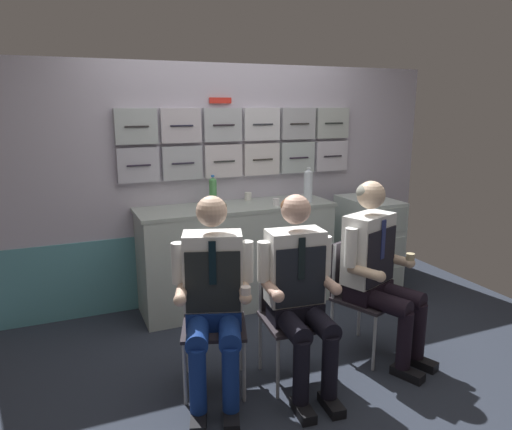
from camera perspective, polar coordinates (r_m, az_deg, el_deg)
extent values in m
cube|color=#272D38|center=(3.61, 4.75, -17.11)|extent=(4.80, 4.80, 0.04)
cube|color=#B8B1C3|center=(4.44, -3.29, 3.75)|extent=(4.20, 0.06, 2.15)
cube|color=teal|center=(4.59, -3.02, -5.48)|extent=(4.12, 0.01, 0.67)
cube|color=#B4B3C1|center=(4.15, -13.91, 5.83)|extent=(0.35, 0.06, 0.29)
cylinder|color=#241D2F|center=(4.11, -13.83, 5.77)|extent=(0.20, 0.01, 0.01)
cube|color=#B0B4BC|center=(4.23, -8.84, 6.18)|extent=(0.35, 0.06, 0.29)
cylinder|color=#211E2F|center=(4.19, -8.70, 6.13)|extent=(0.20, 0.01, 0.01)
cube|color=silver|center=(4.33, -3.97, 6.47)|extent=(0.35, 0.06, 0.29)
cylinder|color=#232624|center=(4.30, -3.80, 6.42)|extent=(0.20, 0.01, 0.01)
cube|color=silver|center=(4.47, 0.64, 6.70)|extent=(0.35, 0.06, 0.29)
cylinder|color=#282621|center=(4.44, 0.84, 6.65)|extent=(0.20, 0.01, 0.01)
cube|color=#B1BCBD|center=(4.64, 4.95, 6.88)|extent=(0.35, 0.06, 0.29)
cylinder|color=#251C2C|center=(4.60, 5.17, 6.83)|extent=(0.20, 0.01, 0.01)
cube|color=silver|center=(4.82, 8.95, 7.01)|extent=(0.35, 0.06, 0.29)
cylinder|color=#242128|center=(4.79, 9.19, 6.96)|extent=(0.20, 0.01, 0.01)
cube|color=#B0B9BB|center=(4.13, -14.16, 10.25)|extent=(0.35, 0.06, 0.29)
cylinder|color=#272425|center=(4.09, -14.07, 10.23)|extent=(0.20, 0.01, 0.01)
cube|color=silver|center=(4.20, -8.99, 10.52)|extent=(0.35, 0.06, 0.29)
cylinder|color=#1C1C2F|center=(4.16, -8.86, 10.50)|extent=(0.20, 0.01, 0.01)
cube|color=#B4B8BE|center=(4.31, -4.03, 10.71)|extent=(0.35, 0.06, 0.29)
cylinder|color=black|center=(4.27, -3.86, 10.69)|extent=(0.20, 0.01, 0.01)
cube|color=silver|center=(4.45, 0.65, 10.81)|extent=(0.35, 0.06, 0.29)
cylinder|color=#262930|center=(4.41, 0.85, 10.79)|extent=(0.20, 0.01, 0.01)
cube|color=#ACADB3|center=(4.61, 5.03, 10.84)|extent=(0.35, 0.06, 0.29)
cylinder|color=#282524|center=(4.58, 5.26, 10.82)|extent=(0.20, 0.01, 0.01)
cube|color=#AFB6B1|center=(4.80, 9.09, 10.81)|extent=(0.35, 0.06, 0.29)
cylinder|color=#232A26|center=(4.77, 9.33, 10.79)|extent=(0.20, 0.01, 0.01)
cube|color=red|center=(4.31, -4.30, 13.51)|extent=(0.20, 0.02, 0.05)
cube|color=#A9B4AC|center=(4.32, -2.33, -5.07)|extent=(1.71, 0.52, 0.90)
cube|color=#9AA59D|center=(4.19, -2.38, 0.97)|extent=(1.75, 0.53, 0.03)
sphere|color=black|center=(4.60, 13.34, -9.76)|extent=(0.07, 0.07, 0.07)
sphere|color=black|center=(4.78, 16.38, -9.05)|extent=(0.07, 0.07, 0.07)
sphere|color=black|center=(5.02, 9.61, -7.62)|extent=(0.07, 0.07, 0.07)
sphere|color=black|center=(5.19, 12.53, -7.07)|extent=(0.07, 0.07, 0.07)
cube|color=#B7C5C1|center=(4.75, 13.19, -3.14)|extent=(0.40, 0.64, 0.85)
cube|color=#A2B1AC|center=(4.59, 15.39, -7.56)|extent=(0.35, 0.01, 0.23)
cube|color=#A2B1AC|center=(4.50, 15.61, -4.17)|extent=(0.35, 0.01, 0.23)
cube|color=#A2B1AC|center=(4.43, 15.83, -0.66)|extent=(0.35, 0.01, 0.23)
cylinder|color=#28282D|center=(4.42, 15.74, 0.94)|extent=(0.32, 0.02, 0.02)
cylinder|color=#A8AAAF|center=(3.07, -8.52, -18.32)|extent=(0.02, 0.02, 0.41)
cylinder|color=#A8AAAF|center=(3.06, -1.43, -18.22)|extent=(0.02, 0.02, 0.41)
cylinder|color=#A8AAAF|center=(3.38, -8.11, -15.14)|extent=(0.02, 0.02, 0.41)
cylinder|color=#A8AAAF|center=(3.37, -1.78, -15.05)|extent=(0.02, 0.02, 0.41)
cube|color=#2A242A|center=(3.11, -5.04, -13.21)|extent=(0.51, 0.51, 0.02)
cube|color=#2A242A|center=(3.20, -5.09, -8.32)|extent=(0.36, 0.14, 0.40)
cylinder|color=#A8AAAF|center=(3.20, -8.35, -8.42)|extent=(0.02, 0.02, 0.40)
cylinder|color=#A8AAAF|center=(3.20, -1.83, -8.32)|extent=(0.02, 0.02, 0.40)
cube|color=black|center=(2.99, -6.89, -23.18)|extent=(0.16, 0.24, 0.06)
cube|color=black|center=(2.98, -2.97, -23.13)|extent=(0.16, 0.24, 0.06)
cylinder|color=navy|center=(2.89, -6.98, -19.05)|extent=(0.10, 0.10, 0.40)
cylinder|color=navy|center=(2.89, -3.05, -19.00)|extent=(0.10, 0.10, 0.40)
cylinder|color=navy|center=(2.93, -6.97, -13.65)|extent=(0.24, 0.40, 0.13)
cylinder|color=navy|center=(2.93, -3.20, -13.59)|extent=(0.24, 0.40, 0.13)
cube|color=navy|center=(3.08, -5.06, -12.03)|extent=(0.39, 0.30, 0.12)
cube|color=white|center=(2.99, -5.18, -6.63)|extent=(0.41, 0.31, 0.48)
cube|color=black|center=(2.90, -5.18, -8.04)|extent=(0.32, 0.12, 0.39)
cube|color=black|center=(2.85, -5.23, -5.75)|extent=(0.04, 0.02, 0.27)
cylinder|color=white|center=(2.98, -9.27, -5.72)|extent=(0.08, 0.08, 0.26)
cylinder|color=beige|center=(2.93, -8.94, -9.19)|extent=(0.14, 0.25, 0.07)
sphere|color=beige|center=(2.83, -9.10, -10.02)|extent=(0.08, 0.08, 0.08)
cylinder|color=white|center=(2.97, -1.12, -5.59)|extent=(0.08, 0.08, 0.26)
cylinder|color=beige|center=(2.92, -1.37, -9.07)|extent=(0.14, 0.25, 0.07)
sphere|color=beige|center=(2.82, -1.24, -9.90)|extent=(0.08, 0.08, 0.08)
cylinder|color=silver|center=(2.81, -1.25, -9.15)|extent=(0.06, 0.06, 0.06)
sphere|color=beige|center=(2.88, -5.33, 0.44)|extent=(0.19, 0.19, 0.19)
ellipsoid|color=#4F3F25|center=(2.89, -5.33, 0.83)|extent=(0.23, 0.22, 0.13)
cylinder|color=#A8AAAF|center=(3.09, 2.64, -17.92)|extent=(0.02, 0.02, 0.41)
cylinder|color=#A8AAAF|center=(3.21, 8.96, -16.75)|extent=(0.02, 0.02, 0.41)
cylinder|color=#A8AAAF|center=(3.38, 0.50, -14.94)|extent=(0.02, 0.02, 0.41)
cylinder|color=#A8AAAF|center=(3.50, 6.30, -14.04)|extent=(0.02, 0.02, 0.41)
cube|color=#2A242A|center=(3.19, 4.67, -12.51)|extent=(0.44, 0.44, 0.02)
cube|color=#2A242A|center=(3.27, 3.49, -7.81)|extent=(0.37, 0.07, 0.40)
cylinder|color=#A8AAAF|center=(3.21, 0.52, -8.23)|extent=(0.02, 0.02, 0.40)
cylinder|color=#A8AAAF|center=(3.33, 6.48, -7.51)|extent=(0.02, 0.02, 0.40)
cube|color=black|center=(3.05, 5.63, -22.23)|extent=(0.11, 0.23, 0.06)
cube|color=black|center=(3.12, 9.01, -21.49)|extent=(0.11, 0.23, 0.06)
cylinder|color=black|center=(2.96, 5.42, -18.19)|extent=(0.10, 0.10, 0.40)
cylinder|color=black|center=(3.03, 8.82, -17.53)|extent=(0.10, 0.10, 0.40)
cylinder|color=black|center=(2.99, 4.24, -13.03)|extent=(0.17, 0.39, 0.13)
cylinder|color=black|center=(3.06, 7.55, -12.50)|extent=(0.17, 0.39, 0.13)
cube|color=black|center=(3.16, 4.70, -11.35)|extent=(0.36, 0.23, 0.12)
cube|color=white|center=(3.07, 4.66, -6.13)|extent=(0.38, 0.23, 0.48)
cube|color=black|center=(2.99, 5.39, -7.43)|extent=(0.33, 0.05, 0.38)
cube|color=black|center=(2.94, 5.50, -5.22)|extent=(0.04, 0.01, 0.27)
cylinder|color=white|center=(2.98, 0.94, -5.59)|extent=(0.08, 0.08, 0.26)
cylinder|color=#D8AB94|center=(2.95, 1.96, -8.93)|extent=(0.09, 0.24, 0.07)
sphere|color=#D8AB94|center=(2.85, 2.68, -9.70)|extent=(0.08, 0.08, 0.08)
cylinder|color=white|center=(3.13, 8.23, -4.81)|extent=(0.08, 0.08, 0.26)
cylinder|color=#D8AB94|center=(3.08, 8.66, -8.06)|extent=(0.09, 0.24, 0.07)
sphere|color=#D8AB94|center=(2.99, 9.56, -8.75)|extent=(0.08, 0.08, 0.08)
sphere|color=#D8AB94|center=(2.97, 4.79, 0.68)|extent=(0.19, 0.19, 0.19)
ellipsoid|color=brown|center=(2.98, 4.70, 1.05)|extent=(0.20, 0.19, 0.13)
cylinder|color=#A8AAAF|center=(3.46, 13.96, -14.66)|extent=(0.02, 0.02, 0.41)
cylinder|color=#A8AAAF|center=(3.75, 16.94, -12.64)|extent=(0.02, 0.02, 0.41)
cylinder|color=#A8AAAF|center=(3.64, 9.03, -13.00)|extent=(0.02, 0.02, 0.41)
cylinder|color=#A8AAAF|center=(3.91, 12.25, -11.24)|extent=(0.02, 0.02, 0.41)
cube|color=#2A242A|center=(3.60, 13.22, -9.78)|extent=(0.52, 0.52, 0.02)
cube|color=#2A242A|center=(3.62, 10.85, -5.95)|extent=(0.35, 0.16, 0.40)
cylinder|color=#A8AAAF|center=(3.48, 9.28, -6.69)|extent=(0.02, 0.02, 0.40)
cylinder|color=#A8AAAF|center=(3.76, 12.56, -5.32)|extent=(0.02, 0.02, 0.40)
cube|color=black|center=(3.52, 17.65, -17.62)|extent=(0.16, 0.24, 0.06)
cube|color=black|center=(3.67, 19.14, -16.37)|extent=(0.16, 0.24, 0.06)
cylinder|color=black|center=(3.43, 17.32, -14.13)|extent=(0.10, 0.10, 0.40)
cylinder|color=black|center=(3.59, 18.84, -13.00)|extent=(0.10, 0.10, 0.40)
cylinder|color=black|center=(3.41, 14.92, -10.05)|extent=(0.26, 0.41, 0.13)
cylinder|color=black|center=(3.57, 16.54, -9.10)|extent=(0.26, 0.41, 0.13)
cube|color=black|center=(3.57, 13.28, -8.73)|extent=(0.40, 0.31, 0.12)
cube|color=white|center=(3.48, 13.27, -3.92)|extent=(0.42, 0.33, 0.50)
cube|color=black|center=(3.44, 14.75, -4.91)|extent=(0.32, 0.14, 0.40)
cube|color=navy|center=(3.40, 14.99, -2.86)|extent=(0.04, 0.02, 0.28)
cylinder|color=white|center=(3.29, 11.28, -3.83)|extent=(0.08, 0.08, 0.27)
cylinder|color=beige|center=(3.30, 12.97, -6.71)|extent=(0.15, 0.26, 0.07)
sphere|color=beige|center=(3.24, 14.64, -7.14)|extent=(0.08, 0.08, 0.08)
cylinder|color=white|center=(3.64, 15.15, -2.38)|extent=(0.08, 0.08, 0.27)
cylinder|color=beige|center=(3.62, 16.36, -5.12)|extent=(0.15, 0.26, 0.07)
sphere|color=beige|center=(3.57, 17.93, -5.48)|extent=(0.08, 0.08, 0.08)
cylinder|color=tan|center=(3.56, 17.97, -4.87)|extent=(0.06, 0.06, 0.06)
sphere|color=beige|center=(3.39, 13.61, 2.35)|extent=(0.20, 0.20, 0.20)
ellipsoid|color=gray|center=(3.40, 13.41, 2.67)|extent=(0.24, 0.24, 0.14)
cylinder|color=#4B974F|center=(4.18, -5.17, 2.67)|extent=(0.07, 0.07, 0.23)
cone|color=#4B974F|center=(4.16, -5.20, 4.37)|extent=(0.07, 0.07, 0.02)
cylinder|color=blue|center=(4.15, -5.21, 4.67)|extent=(0.03, 0.03, 0.02)
cylinder|color=silver|center=(4.34, 6.26, 3.36)|extent=(0.08, 0.08, 0.27)
cone|color=silver|center=(4.32, 6.30, 5.31)|extent=(0.08, 0.08, 0.02)
cylinder|color=silver|center=(4.32, 6.31, 5.60)|extent=(0.04, 0.04, 0.02)
cylinder|color=silver|center=(3.91, -6.64, 0.67)|extent=(0.07, 0.07, 0.06)
cylinder|color=#382114|center=(3.91, -6.65, 1.01)|extent=(0.06, 0.06, 0.01)
cylinder|color=white|center=(4.17, 2.41, 1.56)|extent=(0.06, 0.06, 0.06)
cylinder|color=#382114|center=(4.17, 2.41, 1.91)|extent=(0.05, 0.05, 0.01)
cylinder|color=silver|center=(4.42, -0.96, 2.26)|extent=(0.07, 0.07, 0.07)
cylinder|color=#382114|center=(4.41, -0.96, 2.64)|extent=(0.06, 0.06, 0.01)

